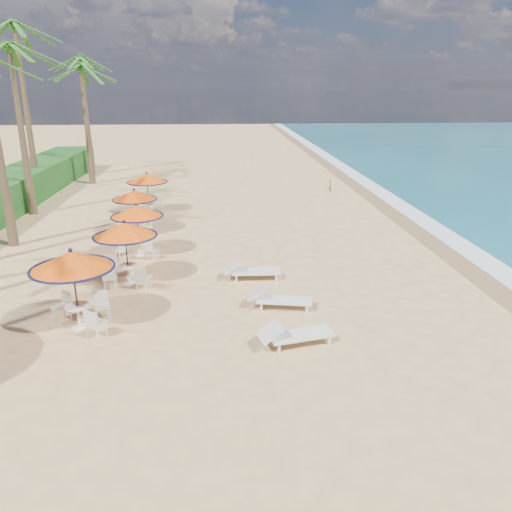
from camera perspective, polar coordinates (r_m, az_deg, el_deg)
The scene contains 16 objects.
ground at distance 14.69m, azimuth 1.18°, elevation -8.30°, with size 160.00×160.00×0.00m, color tan.
foam_strip at distance 26.17m, azimuth 19.82°, elevation 2.93°, with size 1.20×140.00×0.04m, color white.
wetsand_band at distance 25.83m, azimuth 17.99°, elevation 2.93°, with size 1.40×140.00×0.02m, color olive.
station_0 at distance 14.93m, azimuth -20.06°, elevation -1.53°, with size 2.36×2.36×2.46m.
station_1 at distance 17.90m, azimuth -14.84°, elevation 2.03°, with size 2.24×2.24×2.33m.
station_2 at distance 20.82m, azimuth -13.44°, elevation 4.28°, with size 2.14×2.19×2.24m.
station_3 at distance 24.14m, azimuth -13.68°, elevation 6.16°, with size 2.09×2.09×2.18m.
station_4 at distance 28.08m, azimuth -12.24°, elevation 8.16°, with size 2.18×2.18×2.28m.
lounger_near at distance 13.69m, azimuth 4.33°, elevation -8.88°, with size 2.16×1.11×0.74m.
lounger_mid at distance 15.84m, azimuth 2.51°, elevation -4.85°, with size 2.10×0.99×0.72m.
lounger_far at distance 18.14m, azimuth -0.66°, elevation -1.64°, with size 2.07×0.69×0.74m.
palm_4 at distance 29.40m, azimuth -26.24°, elevation 19.58°, with size 5.00×5.00×8.74m.
palm_5 at distance 34.59m, azimuth -25.74°, elevation 21.53°, with size 5.00×5.00×10.17m.
palm_6 at distance 37.57m, azimuth -19.31°, elevation 18.78°, with size 5.00×5.00×7.98m.
palm_7 at distance 41.75m, azimuth -19.33°, elevation 19.73°, with size 5.00×5.00×8.77m.
person at distance 33.57m, azimuth 8.49°, elevation 7.96°, with size 0.32×0.21×0.86m, color brown.
Camera 1 is at (-1.23, -13.00, 6.73)m, focal length 35.00 mm.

